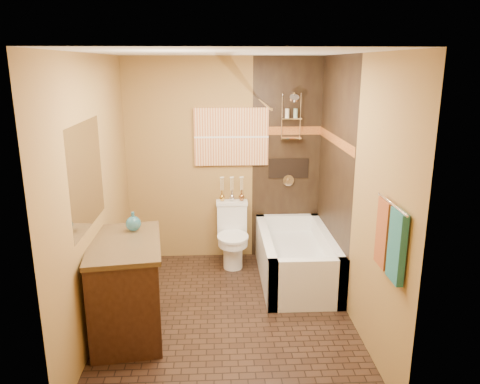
{
  "coord_description": "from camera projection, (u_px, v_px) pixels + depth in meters",
  "views": [
    {
      "loc": [
        -0.09,
        -4.16,
        2.41
      ],
      "look_at": [
        0.14,
        0.4,
        1.15
      ],
      "focal_mm": 35.0,
      "sensor_mm": 36.0,
      "label": 1
    }
  ],
  "objects": [
    {
      "name": "floor",
      "position": [
        228.0,
        314.0,
        4.65
      ],
      "size": [
        3.0,
        3.0,
        0.0
      ],
      "primitive_type": "plane",
      "color": "black",
      "rests_on": "ground"
    },
    {
      "name": "towel_teal",
      "position": [
        397.0,
        246.0,
        3.26
      ],
      "size": [
        0.05,
        0.22,
        0.52
      ],
      "primitive_type": "cube",
      "color": "#1B5A57",
      "rests_on": "towel_bar"
    },
    {
      "name": "towel_rust",
      "position": [
        384.0,
        233.0,
        3.51
      ],
      "size": [
        0.05,
        0.22,
        0.52
      ],
      "primitive_type": "cube",
      "color": "brown",
      "rests_on": "towel_bar"
    },
    {
      "name": "curtain_rod",
      "position": [
        263.0,
        102.0,
        4.86
      ],
      "size": [
        0.03,
        1.55,
        0.03
      ],
      "primitive_type": "cylinder",
      "rotation": [
        1.57,
        0.0,
        0.0
      ],
      "color": "silver",
      "rests_on": "wall_back"
    },
    {
      "name": "wall_back",
      "position": [
        224.0,
        161.0,
        5.76
      ],
      "size": [
        2.4,
        0.02,
        2.5
      ],
      "primitive_type": "cube",
      "color": "olive",
      "rests_on": "floor"
    },
    {
      "name": "vanity",
      "position": [
        126.0,
        287.0,
        4.24
      ],
      "size": [
        0.75,
        1.09,
        0.9
      ],
      "rotation": [
        0.0,
        0.0,
        0.14
      ],
      "color": "black",
      "rests_on": "floor"
    },
    {
      "name": "shower_fixtures",
      "position": [
        291.0,
        128.0,
        5.57
      ],
      "size": [
        0.24,
        0.33,
        1.16
      ],
      "color": "silver",
      "rests_on": "floor"
    },
    {
      "name": "mosaic_band_back",
      "position": [
        288.0,
        131.0,
        5.68
      ],
      "size": [
        0.85,
        0.01,
        0.1
      ],
      "primitive_type": "cube",
      "color": "brown",
      "rests_on": "alcove_tile_back"
    },
    {
      "name": "teal_bottle",
      "position": [
        133.0,
        222.0,
        4.35
      ],
      "size": [
        0.17,
        0.17,
        0.22
      ],
      "primitive_type": null,
      "rotation": [
        0.0,
        0.0,
        -0.24
      ],
      "color": "#266673",
      "rests_on": "vanity"
    },
    {
      "name": "wall_right",
      "position": [
        355.0,
        192.0,
        4.38
      ],
      "size": [
        0.02,
        3.0,
        2.5
      ],
      "primitive_type": "cube",
      "color": "olive",
      "rests_on": "floor"
    },
    {
      "name": "bud_vases",
      "position": [
        232.0,
        188.0,
        5.75
      ],
      "size": [
        0.31,
        0.06,
        0.3
      ],
      "color": "gold",
      "rests_on": "toilet"
    },
    {
      "name": "alcove_tile_back",
      "position": [
        287.0,
        160.0,
        5.79
      ],
      "size": [
        0.85,
        0.01,
        2.5
      ],
      "primitive_type": "cube",
      "color": "black",
      "rests_on": "wall_back"
    },
    {
      "name": "vanity_mirror",
      "position": [
        87.0,
        175.0,
        3.94
      ],
      "size": [
        0.01,
        1.0,
        0.9
      ],
      "primitive_type": "cube",
      "color": "white",
      "rests_on": "wall_left"
    },
    {
      "name": "sunset_painting",
      "position": [
        231.0,
        137.0,
        5.66
      ],
      "size": [
        0.9,
        0.04,
        0.7
      ],
      "primitive_type": "cube",
      "color": "#CB5E2F",
      "rests_on": "wall_back"
    },
    {
      "name": "mosaic_band_right",
      "position": [
        335.0,
        140.0,
        5.0
      ],
      "size": [
        0.01,
        1.5,
        0.1
      ],
      "primitive_type": "cube",
      "color": "brown",
      "rests_on": "alcove_tile_right"
    },
    {
      "name": "wall_front",
      "position": [
        232.0,
        259.0,
        2.88
      ],
      "size": [
        2.4,
        0.02,
        2.5
      ],
      "primitive_type": "cube",
      "color": "olive",
      "rests_on": "floor"
    },
    {
      "name": "bathtub",
      "position": [
        296.0,
        261.0,
        5.35
      ],
      "size": [
        0.8,
        1.5,
        0.55
      ],
      "color": "white",
      "rests_on": "floor"
    },
    {
      "name": "wall_left",
      "position": [
        95.0,
        195.0,
        4.26
      ],
      "size": [
        0.02,
        3.0,
        2.5
      ],
      "primitive_type": "cube",
      "color": "olive",
      "rests_on": "floor"
    },
    {
      "name": "toilet",
      "position": [
        232.0,
        234.0,
        5.73
      ],
      "size": [
        0.39,
        0.57,
        0.76
      ],
      "rotation": [
        0.0,
        0.0,
        -0.01
      ],
      "color": "white",
      "rests_on": "floor"
    },
    {
      "name": "alcove_niche",
      "position": [
        288.0,
        168.0,
        5.81
      ],
      "size": [
        0.5,
        0.01,
        0.25
      ],
      "primitive_type": "cube",
      "color": "black",
      "rests_on": "alcove_tile_back"
    },
    {
      "name": "alcove_tile_right",
      "position": [
        334.0,
        174.0,
        5.1
      ],
      "size": [
        0.01,
        1.5,
        2.5
      ],
      "primitive_type": "cube",
      "color": "black",
      "rests_on": "wall_right"
    },
    {
      "name": "ceiling",
      "position": [
        226.0,
        53.0,
        3.99
      ],
      "size": [
        3.0,
        3.0,
        0.0
      ],
      "primitive_type": "plane",
      "color": "silver",
      "rests_on": "wall_back"
    },
    {
      "name": "towel_bar",
      "position": [
        392.0,
        204.0,
        3.31
      ],
      "size": [
        0.02,
        0.55,
        0.02
      ],
      "primitive_type": "cylinder",
      "rotation": [
        1.57,
        0.0,
        0.0
      ],
      "color": "silver",
      "rests_on": "wall_right"
    }
  ]
}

